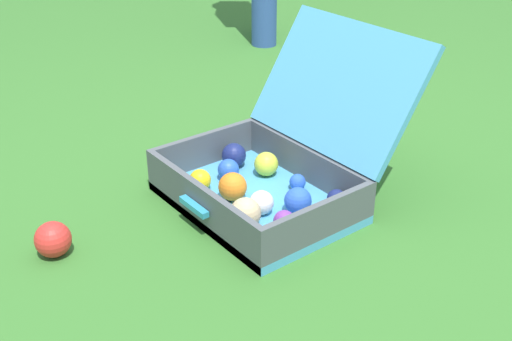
% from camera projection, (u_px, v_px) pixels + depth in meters
% --- Properties ---
extents(ground_plane, '(16.00, 16.00, 0.00)m').
position_uv_depth(ground_plane, '(273.00, 205.00, 1.76)').
color(ground_plane, '#336B28').
extents(open_suitcase, '(0.52, 0.61, 0.45)m').
position_uv_depth(open_suitcase, '(276.00, 166.00, 1.74)').
color(open_suitcase, '#4799C6').
rests_on(open_suitcase, ground).
extents(stray_ball_on_grass, '(0.09, 0.09, 0.09)m').
position_uv_depth(stray_ball_on_grass, '(53.00, 239.00, 1.53)').
color(stray_ball_on_grass, red).
rests_on(stray_ball_on_grass, ground).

